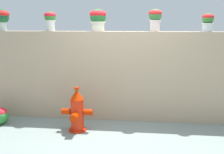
# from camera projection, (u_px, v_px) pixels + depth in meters

# --- Properties ---
(ground_plane) EXTENTS (24.00, 24.00, 0.00)m
(ground_plane) POSITION_uv_depth(u_px,v_px,m) (121.00, 136.00, 4.81)
(ground_plane) COLOR gray
(stone_wall) EXTENTS (5.74, 0.30, 1.76)m
(stone_wall) POSITION_uv_depth(u_px,v_px,m) (125.00, 76.00, 5.52)
(stone_wall) COLOR tan
(stone_wall) RESTS_ON ground
(potted_plant_0) EXTENTS (0.33, 0.33, 0.44)m
(potted_plant_0) POSITION_uv_depth(u_px,v_px,m) (1.00, 17.00, 5.62)
(potted_plant_0) COLOR silver
(potted_plant_0) RESTS_ON stone_wall
(potted_plant_1) EXTENTS (0.23, 0.23, 0.39)m
(potted_plant_1) POSITION_uv_depth(u_px,v_px,m) (50.00, 19.00, 5.48)
(potted_plant_1) COLOR silver
(potted_plant_1) RESTS_ON stone_wall
(potted_plant_2) EXTENTS (0.32, 0.32, 0.43)m
(potted_plant_2) POSITION_uv_depth(u_px,v_px,m) (98.00, 18.00, 5.36)
(potted_plant_2) COLOR beige
(potted_plant_2) RESTS_ON stone_wall
(potted_plant_3) EXTENTS (0.25, 0.25, 0.42)m
(potted_plant_3) POSITION_uv_depth(u_px,v_px,m) (155.00, 17.00, 5.23)
(potted_plant_3) COLOR beige
(potted_plant_3) RESTS_ON stone_wall
(potted_plant_4) EXTENTS (0.22, 0.22, 0.34)m
(potted_plant_4) POSITION_uv_depth(u_px,v_px,m) (208.00, 21.00, 5.10)
(potted_plant_4) COLOR silver
(potted_plant_4) RESTS_ON stone_wall
(fire_hydrant) EXTENTS (0.56, 0.46, 0.81)m
(fire_hydrant) POSITION_uv_depth(u_px,v_px,m) (77.00, 112.00, 4.96)
(fire_hydrant) COLOR red
(fire_hydrant) RESTS_ON ground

